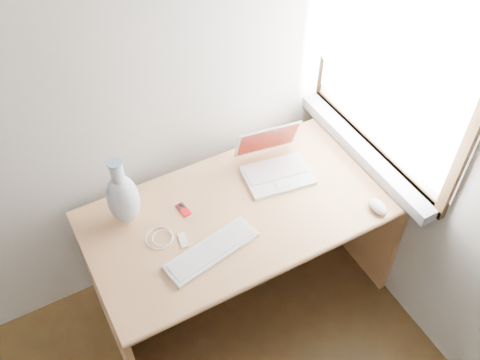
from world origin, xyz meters
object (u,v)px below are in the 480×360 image
desk (235,224)px  laptop (273,164)px  external_keyboard (212,251)px  vase (123,197)px

desk → laptop: (0.23, 0.05, 0.26)m
external_keyboard → vase: bearing=115.6°
laptop → external_keyboard: size_ratio=0.79×
external_keyboard → vase: 0.43m
laptop → vase: bearing=-175.5°
laptop → vase: vase is taller
laptop → external_keyboard: bearing=-140.1°
desk → laptop: bearing=11.3°
vase → laptop: bearing=-4.5°
desk → vase: bearing=167.9°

